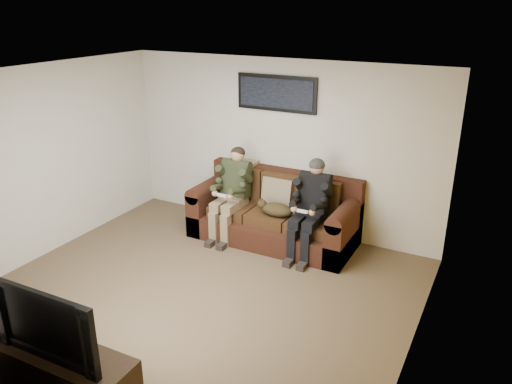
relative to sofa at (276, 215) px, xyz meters
The scene contains 16 objects.
floor 1.88m from the sofa, 94.91° to the right, with size 5.00×5.00×0.00m, color brown.
ceiling 2.89m from the sofa, 94.91° to the right, with size 5.00×5.00×0.00m, color silver.
wall_back 1.03m from the sofa, 110.89° to the left, with size 5.00×5.00×0.00m, color beige.
wall_front 4.19m from the sofa, 92.21° to the right, with size 5.00×5.00×0.00m, color beige.
wall_left 3.36m from the sofa, 145.36° to the right, with size 4.50×4.50×0.00m, color beige.
wall_right 3.12m from the sofa, 38.10° to the right, with size 4.50×4.50×0.00m, color beige.
accent_wall_right 3.11m from the sofa, 38.22° to the right, with size 4.50×4.50×0.00m, color #B38211.
sofa is the anchor object (origin of this frame).
throw_pillow 0.33m from the sofa, 90.00° to the left, with size 0.46×0.13×0.44m, color #806E54.
throw_blanket 1.01m from the sofa, 157.54° to the left, with size 0.49×0.24×0.09m, color #C1A58E.
person_left 0.76m from the sofa, 161.96° to the right, with size 0.51×0.87×1.34m.
person_right 0.77m from the sofa, 18.01° to the right, with size 0.51×0.86×1.35m.
cat 0.36m from the sofa, 65.93° to the right, with size 0.66×0.26×0.24m.
framed_poster 1.78m from the sofa, 117.78° to the left, with size 1.25×0.05×0.52m.
tv_stand 3.80m from the sofa, 94.73° to the right, with size 1.45×0.47×0.46m, color black.
television 3.82m from the sofa, 94.73° to the right, with size 1.18×0.15×0.68m, color black.
Camera 1 is at (3.06, -4.33, 3.34)m, focal length 35.00 mm.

